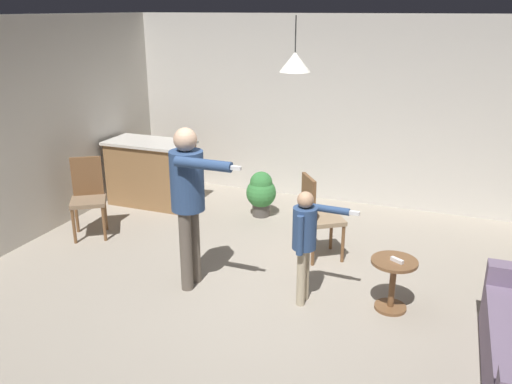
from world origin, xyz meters
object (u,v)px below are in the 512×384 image
(person_adult, at_px, (189,191))
(kitchen_counter, at_px, (152,173))
(spare_remote_on_table, at_px, (397,260))
(dining_chair_near_wall, at_px, (317,214))
(potted_plant_corner, at_px, (261,192))
(side_table_by_couch, at_px, (393,279))
(person_child, at_px, (305,235))
(dining_chair_by_counter, at_px, (88,194))

(person_adult, bearing_deg, kitchen_counter, -139.10)
(person_adult, height_order, spare_remote_on_table, person_adult)
(dining_chair_near_wall, relative_size, potted_plant_corner, 1.56)
(side_table_by_couch, distance_m, spare_remote_on_table, 0.21)
(person_adult, xyz_separation_m, person_child, (1.18, 0.10, -0.33))
(side_table_by_couch, xyz_separation_m, dining_chair_near_wall, (-0.98, 0.82, 0.22))
(person_adult, height_order, potted_plant_corner, person_adult)
(kitchen_counter, distance_m, potted_plant_corner, 1.69)
(kitchen_counter, relative_size, potted_plant_corner, 1.97)
(potted_plant_corner, bearing_deg, side_table_by_couch, -41.83)
(kitchen_counter, xyz_separation_m, side_table_by_couch, (3.73, -1.71, -0.15))
(dining_chair_near_wall, relative_size, spare_remote_on_table, 7.69)
(dining_chair_by_counter, bearing_deg, person_adult, 124.80)
(person_child, relative_size, potted_plant_corner, 1.81)
(kitchen_counter, xyz_separation_m, potted_plant_corner, (1.68, 0.13, -0.13))
(person_child, xyz_separation_m, potted_plant_corner, (-1.22, 2.02, -0.37))
(dining_chair_by_counter, distance_m, spare_remote_on_table, 3.91)
(person_adult, bearing_deg, dining_chair_near_wall, 137.29)
(side_table_by_couch, bearing_deg, person_child, -167.28)
(dining_chair_by_counter, bearing_deg, person_child, 134.56)
(person_adult, xyz_separation_m, potted_plant_corner, (-0.04, 2.12, -0.69))
(person_adult, bearing_deg, potted_plant_corner, -178.76)
(dining_chair_by_counter, xyz_separation_m, dining_chair_near_wall, (2.88, 0.39, 0.00))
(side_table_by_couch, xyz_separation_m, person_adult, (-2.01, -0.29, 0.72))
(kitchen_counter, bearing_deg, dining_chair_by_counter, -95.72)
(kitchen_counter, xyz_separation_m, dining_chair_by_counter, (-0.13, -1.28, 0.07))
(person_child, bearing_deg, potted_plant_corner, -146.97)
(kitchen_counter, distance_m, dining_chair_near_wall, 2.89)
(dining_chair_by_counter, height_order, dining_chair_near_wall, same)
(person_adult, distance_m, dining_chair_near_wall, 1.60)
(dining_chair_by_counter, bearing_deg, side_table_by_couch, 139.68)
(dining_chair_near_wall, height_order, potted_plant_corner, dining_chair_near_wall)
(spare_remote_on_table, bearing_deg, side_table_by_couch, 129.77)
(side_table_by_couch, xyz_separation_m, potted_plant_corner, (-2.05, 1.83, 0.03))
(person_child, relative_size, dining_chair_by_counter, 1.16)
(kitchen_counter, xyz_separation_m, spare_remote_on_table, (3.75, -1.74, 0.06))
(kitchen_counter, relative_size, person_child, 1.09)
(kitchen_counter, distance_m, side_table_by_couch, 4.10)
(kitchen_counter, distance_m, spare_remote_on_table, 4.13)
(dining_chair_by_counter, xyz_separation_m, potted_plant_corner, (1.81, 1.40, -0.19))
(person_child, bearing_deg, spare_remote_on_table, 102.29)
(person_child, bearing_deg, kitchen_counter, -121.31)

